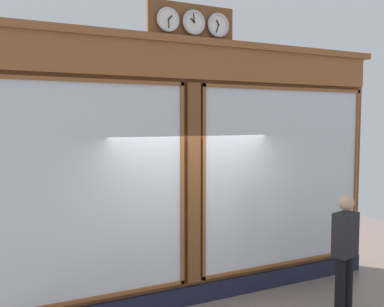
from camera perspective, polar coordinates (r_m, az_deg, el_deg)
shop_facade at (r=6.25m, az=-0.52°, el=-2.57°), size 6.87×0.42×4.36m
pedestrian at (r=6.42m, az=19.96°, el=-11.98°), size 0.40×0.30×1.69m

